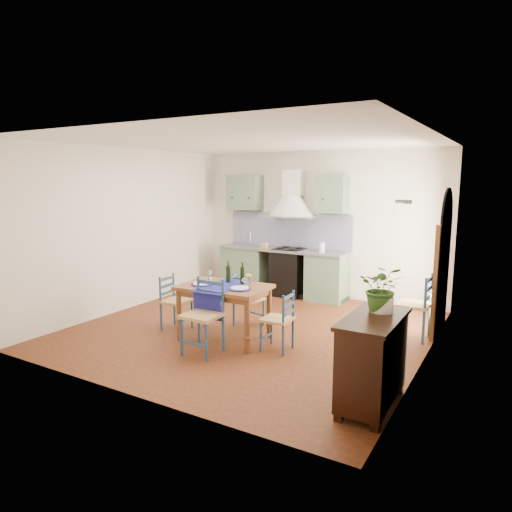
{
  "coord_description": "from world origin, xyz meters",
  "views": [
    {
      "loc": [
        3.43,
        -5.74,
        2.26
      ],
      "look_at": [
        -0.1,
        0.3,
        1.08
      ],
      "focal_mm": 32.0,
      "sensor_mm": 36.0,
      "label": 1
    }
  ],
  "objects_px": {
    "chair_near": "(204,315)",
    "dining_table": "(224,292)",
    "sideboard": "(372,358)",
    "potted_plant": "(382,288)"
  },
  "relations": [
    {
      "from": "chair_near",
      "to": "dining_table",
      "type": "bearing_deg",
      "value": 95.83
    },
    {
      "from": "sideboard",
      "to": "potted_plant",
      "type": "relative_size",
      "value": 2.17
    },
    {
      "from": "sideboard",
      "to": "potted_plant",
      "type": "height_order",
      "value": "potted_plant"
    },
    {
      "from": "chair_near",
      "to": "sideboard",
      "type": "relative_size",
      "value": 0.93
    },
    {
      "from": "sideboard",
      "to": "potted_plant",
      "type": "xyz_separation_m",
      "value": [
        0.01,
        0.22,
        0.67
      ]
    },
    {
      "from": "chair_near",
      "to": "potted_plant",
      "type": "relative_size",
      "value": 2.02
    },
    {
      "from": "dining_table",
      "to": "sideboard",
      "type": "height_order",
      "value": "dining_table"
    },
    {
      "from": "chair_near",
      "to": "potted_plant",
      "type": "xyz_separation_m",
      "value": [
        2.33,
        -0.1,
        0.67
      ]
    },
    {
      "from": "dining_table",
      "to": "potted_plant",
      "type": "relative_size",
      "value": 2.64
    },
    {
      "from": "chair_near",
      "to": "sideboard",
      "type": "bearing_deg",
      "value": -7.87
    }
  ]
}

